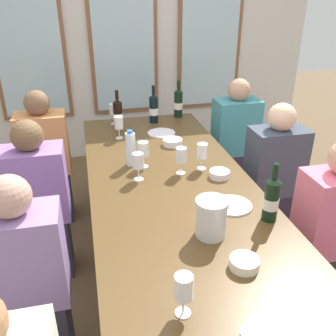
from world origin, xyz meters
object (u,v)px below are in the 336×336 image
at_px(wine_bottle_3, 118,114).
at_px(seated_person_4, 28,285).
at_px(wine_bottle_1, 178,103).
at_px(white_plate_1, 161,133).
at_px(tasting_bowl_0, 172,142).
at_px(seated_person_7, 234,144).
at_px(seated_person_5, 329,237).
at_px(wine_glass_0, 181,156).
at_px(seated_person_0, 40,207).
at_px(wine_bottle_2, 154,108).
at_px(water_bottle, 131,149).
at_px(wine_glass_3, 184,289).
at_px(wine_glass_4, 119,123).
at_px(wine_glass_5, 138,162).
at_px(wine_glass_1, 143,150).
at_px(seated_person_6, 46,162).
at_px(seated_person_1, 273,182).
at_px(wine_glass_2, 114,111).
at_px(wine_glass_6, 202,151).
at_px(tasting_bowl_2, 219,174).
at_px(dining_table, 176,201).
at_px(white_plate_0, 232,205).
at_px(wine_bottle_0, 271,199).
at_px(metal_pitcher, 211,218).

xyz_separation_m(wine_bottle_3, seated_person_4, (-0.60, -1.47, -0.33)).
bearing_deg(wine_bottle_1, white_plate_1, -121.88).
distance_m(tasting_bowl_0, seated_person_7, 0.81).
height_order(wine_bottle_1, seated_person_5, seated_person_5).
xyz_separation_m(wine_glass_0, seated_person_0, (-0.89, 0.15, -0.34)).
relative_size(wine_bottle_2, water_bottle, 1.33).
bearing_deg(wine_bottle_1, water_bottle, -121.67).
xyz_separation_m(tasting_bowl_0, wine_glass_3, (-0.33, -1.53, 0.09)).
distance_m(wine_glass_4, wine_glass_5, 0.71).
relative_size(wine_glass_1, wine_glass_4, 1.00).
bearing_deg(white_plate_1, seated_person_6, 171.99).
bearing_deg(seated_person_1, seated_person_7, 90.00).
bearing_deg(white_plate_1, wine_glass_1, -112.99).
bearing_deg(wine_glass_4, wine_glass_2, 91.09).
height_order(wine_glass_1, seated_person_6, seated_person_6).
distance_m(seated_person_5, seated_person_7, 1.40).
distance_m(wine_bottle_2, wine_glass_0, 0.99).
bearing_deg(wine_glass_6, water_bottle, 159.46).
relative_size(seated_person_0, seated_person_5, 1.00).
height_order(wine_glass_2, seated_person_7, seated_person_7).
distance_m(tasting_bowl_2, seated_person_6, 1.47).
bearing_deg(wine_glass_5, seated_person_4, -139.20).
relative_size(dining_table, wine_glass_3, 15.88).
distance_m(seated_person_0, seated_person_5, 1.77).
relative_size(wine_glass_3, seated_person_4, 0.16).
relative_size(wine_glass_1, wine_glass_5, 1.00).
height_order(wine_glass_0, seated_person_5, seated_person_5).
relative_size(seated_person_1, seated_person_7, 1.00).
distance_m(white_plate_0, wine_bottle_1, 1.53).
xyz_separation_m(white_plate_0, seated_person_5, (0.56, -0.11, -0.22)).
bearing_deg(wine_bottle_3, wine_glass_5, -88.81).
distance_m(dining_table, wine_bottle_3, 1.17).
xyz_separation_m(white_plate_0, wine_bottle_1, (0.09, 1.52, 0.12)).
bearing_deg(seated_person_4, wine_bottle_1, 54.87).
height_order(wine_bottle_2, seated_person_6, seated_person_6).
xyz_separation_m(wine_bottle_0, seated_person_5, (0.42, 0.04, -0.33)).
height_order(tasting_bowl_2, wine_glass_2, wine_glass_2).
height_order(dining_table, seated_person_5, seated_person_5).
relative_size(wine_bottle_2, wine_glass_3, 1.84).
height_order(metal_pitcher, seated_person_6, seated_person_6).
relative_size(dining_table, wine_bottle_0, 8.85).
bearing_deg(metal_pitcher, wine_bottle_2, 88.35).
bearing_deg(wine_glass_6, wine_glass_2, 115.08).
bearing_deg(dining_table, wine_bottle_3, 100.34).
xyz_separation_m(white_plate_1, seated_person_0, (-0.92, -0.55, -0.22)).
bearing_deg(wine_bottle_0, tasting_bowl_2, 99.79).
height_order(white_plate_1, wine_glass_0, wine_glass_0).
xyz_separation_m(water_bottle, wine_glass_2, (-0.03, 0.83, 0.00)).
bearing_deg(wine_glass_0, seated_person_1, 9.55).
distance_m(dining_table, seated_person_6, 1.34).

